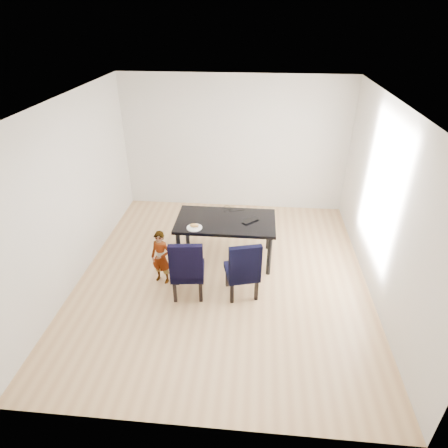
# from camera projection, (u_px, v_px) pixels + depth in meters

# --- Properties ---
(floor) EXTENTS (4.50, 5.00, 0.01)m
(floor) POSITION_uv_depth(u_px,v_px,m) (223.00, 276.00, 5.99)
(floor) COLOR tan
(floor) RESTS_ON ground
(ceiling) EXTENTS (4.50, 5.00, 0.01)m
(ceiling) POSITION_uv_depth(u_px,v_px,m) (223.00, 103.00, 4.63)
(ceiling) COLOR white
(ceiling) RESTS_ON wall_back
(wall_back) EXTENTS (4.50, 0.01, 2.70)m
(wall_back) POSITION_uv_depth(u_px,v_px,m) (235.00, 145.00, 7.47)
(wall_back) COLOR silver
(wall_back) RESTS_ON ground
(wall_front) EXTENTS (4.50, 0.01, 2.70)m
(wall_front) POSITION_uv_depth(u_px,v_px,m) (195.00, 333.00, 3.16)
(wall_front) COLOR silver
(wall_front) RESTS_ON ground
(wall_left) EXTENTS (0.01, 5.00, 2.70)m
(wall_left) POSITION_uv_depth(u_px,v_px,m) (70.00, 194.00, 5.49)
(wall_left) COLOR silver
(wall_left) RESTS_ON ground
(wall_right) EXTENTS (0.01, 5.00, 2.70)m
(wall_right) POSITION_uv_depth(u_px,v_px,m) (386.00, 207.00, 5.13)
(wall_right) COLOR white
(wall_right) RESTS_ON ground
(dining_table) EXTENTS (1.60, 0.90, 0.75)m
(dining_table) POSITION_uv_depth(u_px,v_px,m) (226.00, 240.00, 6.23)
(dining_table) COLOR black
(dining_table) RESTS_ON floor
(chair_left) EXTENTS (0.52, 0.54, 0.98)m
(chair_left) POSITION_uv_depth(u_px,v_px,m) (188.00, 266.00, 5.41)
(chair_left) COLOR black
(chair_left) RESTS_ON floor
(chair_right) EXTENTS (0.56, 0.58, 0.95)m
(chair_right) POSITION_uv_depth(u_px,v_px,m) (242.00, 267.00, 5.41)
(chair_right) COLOR black
(chair_right) RESTS_ON floor
(child) EXTENTS (0.37, 0.29, 0.88)m
(child) POSITION_uv_depth(u_px,v_px,m) (161.00, 257.00, 5.67)
(child) COLOR #E55513
(child) RESTS_ON floor
(plate) EXTENTS (0.27, 0.27, 0.01)m
(plate) POSITION_uv_depth(u_px,v_px,m) (194.00, 228.00, 5.82)
(plate) COLOR white
(plate) RESTS_ON dining_table
(sandwich) EXTENTS (0.16, 0.10, 0.06)m
(sandwich) POSITION_uv_depth(u_px,v_px,m) (194.00, 225.00, 5.81)
(sandwich) COLOR #BA8442
(sandwich) RESTS_ON plate
(laptop) EXTENTS (0.35, 0.34, 0.02)m
(laptop) POSITION_uv_depth(u_px,v_px,m) (249.00, 219.00, 6.04)
(laptop) COLOR black
(laptop) RESTS_ON dining_table
(cable_tangle) EXTENTS (0.17, 0.17, 0.01)m
(cable_tangle) POSITION_uv_depth(u_px,v_px,m) (228.00, 211.00, 6.32)
(cable_tangle) COLOR black
(cable_tangle) RESTS_ON dining_table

